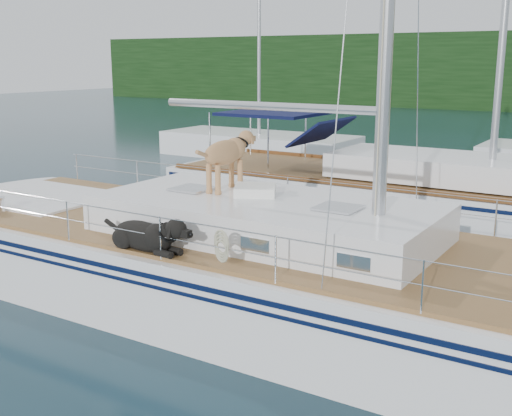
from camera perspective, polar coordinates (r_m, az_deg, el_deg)
The scene contains 4 objects.
ground at distance 10.65m, azimuth -2.88°, elevation -8.30°, with size 120.00×120.00×0.00m, color black.
main_sailboat at distance 10.37m, azimuth -2.54°, elevation -4.91°, with size 12.00×3.80×14.01m.
neighbor_sailboat at distance 15.96m, azimuth 11.94°, elevation 1.02°, with size 11.00×3.50×13.30m.
bg_boat_west at distance 26.24m, azimuth 0.27°, elevation 5.54°, with size 8.00×3.00×11.65m.
Camera 1 is at (5.71, -8.11, 3.87)m, focal length 45.00 mm.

